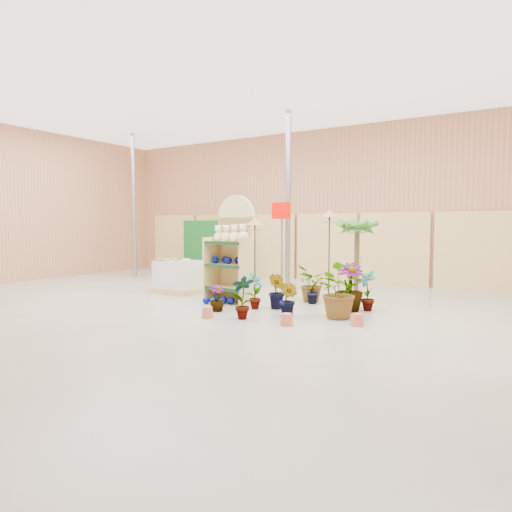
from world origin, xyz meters
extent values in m
cube|color=gray|center=(0.00, 0.00, -0.05)|extent=(15.00, 12.00, 0.10)
cube|color=white|center=(0.00, 0.00, 4.55)|extent=(15.00, 12.00, 0.10)
cube|color=#AA704B|center=(0.00, 6.05, 2.25)|extent=(15.00, 0.10, 4.50)
cylinder|color=gray|center=(-5.50, 3.50, 2.25)|extent=(0.14, 0.14, 4.50)
cylinder|color=gray|center=(0.00, 3.50, 2.25)|extent=(0.14, 0.14, 4.50)
cube|color=tan|center=(-6.00, 5.92, 1.00)|extent=(1.90, 0.06, 2.00)
cube|color=tan|center=(-4.00, 5.92, 1.00)|extent=(1.90, 0.06, 2.00)
cube|color=tan|center=(-2.00, 5.92, 1.00)|extent=(1.90, 0.06, 2.00)
cube|color=tan|center=(0.00, 5.92, 1.00)|extent=(1.90, 0.06, 2.00)
cube|color=tan|center=(2.00, 5.92, 1.00)|extent=(1.90, 0.06, 2.00)
cube|color=tan|center=(4.00, 5.92, 1.00)|extent=(1.90, 0.06, 2.00)
cube|color=#CFB975|center=(-0.21, 1.50, 0.91)|extent=(0.97, 0.16, 1.82)
cylinder|color=#CFB975|center=(-0.21, 1.50, 1.82)|extent=(0.97, 0.16, 0.96)
cube|color=#CFB975|center=(-0.21, 1.22, 0.32)|extent=(0.96, 0.61, 0.04)
cube|color=#0F3819|center=(-0.21, 0.95, 0.32)|extent=(0.92, 0.10, 0.06)
cube|color=#CFB975|center=(-0.21, 1.22, 0.80)|extent=(0.96, 0.61, 0.04)
cube|color=#0F3819|center=(-0.21, 0.95, 0.80)|extent=(0.92, 0.10, 0.06)
cube|color=#CFB975|center=(-0.21, 1.22, 1.29)|extent=(0.96, 0.61, 0.04)
cube|color=#0F3819|center=(-0.21, 0.95, 1.29)|extent=(0.92, 0.10, 0.06)
cube|color=#CFB975|center=(-0.67, 1.22, 0.70)|extent=(0.08, 0.54, 1.39)
cube|color=#CFB975|center=(0.25, 1.22, 0.70)|extent=(0.08, 0.54, 1.39)
sphere|color=beige|center=(-0.53, 1.28, 1.40)|extent=(0.19, 0.19, 0.19)
sphere|color=beige|center=(-0.53, 1.28, 1.56)|extent=(0.15, 0.15, 0.15)
sphere|color=beige|center=(-0.32, 1.28, 1.41)|extent=(0.20, 0.20, 0.20)
sphere|color=beige|center=(-0.32, 1.28, 1.57)|extent=(0.15, 0.15, 0.15)
sphere|color=beige|center=(-0.10, 1.28, 1.41)|extent=(0.21, 0.21, 0.21)
sphere|color=beige|center=(-0.10, 1.28, 1.59)|extent=(0.15, 0.15, 0.15)
sphere|color=beige|center=(0.11, 1.28, 1.42)|extent=(0.23, 0.23, 0.23)
sphere|color=beige|center=(0.11, 1.28, 1.60)|extent=(0.15, 0.15, 0.15)
sphere|color=#020E7C|center=(-0.55, 1.20, 0.90)|extent=(0.16, 0.16, 0.16)
sphere|color=#020E7C|center=(-0.38, 1.33, 0.90)|extent=(0.16, 0.16, 0.16)
sphere|color=#020E7C|center=(-0.21, 1.20, 0.90)|extent=(0.16, 0.16, 0.16)
sphere|color=#020E7C|center=(-0.04, 1.33, 0.90)|extent=(0.16, 0.16, 0.16)
sphere|color=#020E7C|center=(0.13, 1.20, 0.90)|extent=(0.16, 0.16, 0.16)
sphere|color=#020E7C|center=(-0.50, 0.80, 0.07)|extent=(0.15, 0.15, 0.15)
sphere|color=#020E7C|center=(-0.40, 1.04, 0.07)|extent=(0.15, 0.15, 0.15)
sphere|color=#020E7C|center=(-0.31, 0.80, 0.07)|extent=(0.15, 0.15, 0.15)
sphere|color=#020E7C|center=(-0.21, 1.04, 0.07)|extent=(0.15, 0.15, 0.15)
sphere|color=#020E7C|center=(-0.12, 0.80, 0.07)|extent=(0.15, 0.15, 0.15)
sphere|color=#020E7C|center=(-0.02, 1.04, 0.07)|extent=(0.15, 0.15, 0.15)
cube|color=tan|center=(-2.05, 1.71, 0.07)|extent=(1.13, 0.94, 0.14)
cube|color=silver|center=(-2.05, 1.71, 0.46)|extent=(1.03, 0.85, 0.65)
cylinder|color=tan|center=(-2.28, 1.58, 0.80)|extent=(0.37, 0.37, 0.04)
cylinder|color=tan|center=(-2.05, 1.58, 0.80)|extent=(0.37, 0.37, 0.04)
cylinder|color=tan|center=(-1.82, 1.58, 0.80)|extent=(0.37, 0.37, 0.04)
cylinder|color=tan|center=(-2.28, 1.85, 0.80)|extent=(0.37, 0.37, 0.04)
cylinder|color=tan|center=(-2.05, 1.85, 0.80)|extent=(0.37, 0.37, 0.04)
cube|color=black|center=(-2.00, 3.57, 0.25)|extent=(0.50, 0.50, 0.50)
cube|color=black|center=(-2.00, 3.57, 0.75)|extent=(0.50, 0.50, 0.50)
cube|color=black|center=(-2.30, 3.57, 0.25)|extent=(0.50, 0.50, 0.50)
cube|color=#10531B|center=(-3.80, 5.20, 0.90)|extent=(2.00, 0.30, 1.80)
cylinder|color=gray|center=(0.10, 3.00, 1.10)|extent=(0.05, 0.05, 2.20)
cube|color=#DD0A00|center=(0.10, 2.96, 2.00)|extent=(0.50, 0.03, 0.40)
cylinder|color=black|center=(0.61, 0.97, 0.78)|extent=(0.02, 0.02, 1.56)
cylinder|color=#B46042|center=(0.61, 0.97, 1.56)|extent=(0.30, 0.30, 0.02)
cone|color=#B46042|center=(0.61, 0.97, 1.73)|extent=(0.34, 0.34, 0.14)
cylinder|color=black|center=(1.86, 1.74, 0.86)|extent=(0.02, 0.02, 1.71)
cylinder|color=#B46042|center=(1.86, 1.74, 1.71)|extent=(0.30, 0.30, 0.02)
cone|color=#B46042|center=(1.86, 1.74, 1.88)|extent=(0.34, 0.34, 0.14)
cylinder|color=black|center=(-2.01, 4.43, 0.81)|extent=(0.02, 0.02, 1.63)
cylinder|color=#B46042|center=(-2.01, 4.43, 1.63)|extent=(0.30, 0.30, 0.02)
cone|color=#B46042|center=(-2.01, 4.43, 1.80)|extent=(0.34, 0.34, 0.14)
cylinder|color=brown|center=(2.05, 2.79, 0.77)|extent=(0.10, 0.10, 1.54)
imported|color=#347E2A|center=(0.67, 0.86, 0.36)|extent=(0.28, 0.40, 0.73)
imported|color=#347E2A|center=(1.06, 1.09, 0.36)|extent=(0.50, 0.48, 0.72)
imported|color=#347E2A|center=(2.33, 1.66, 0.47)|extent=(0.73, 0.73, 0.93)
imported|color=#347E2A|center=(2.60, 1.88, 0.40)|extent=(0.51, 0.48, 0.80)
imported|color=#347E2A|center=(1.38, 2.05, 0.27)|extent=(0.29, 0.33, 0.55)
imported|color=#347E2A|center=(1.26, 2.25, 0.39)|extent=(0.89, 0.92, 0.78)
imported|color=#347E2A|center=(0.18, 0.28, 0.25)|extent=(0.38, 0.38, 0.51)
imported|color=#347E2A|center=(1.00, -0.05, 0.39)|extent=(0.48, 0.50, 0.79)
imported|color=#347E2A|center=(1.60, 0.53, 0.32)|extent=(0.41, 0.37, 0.64)
imported|color=#347E2A|center=(2.36, 0.91, 0.49)|extent=(1.11, 1.05, 0.97)
camera|label=1|loc=(5.41, -6.68, 1.67)|focal=32.00mm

